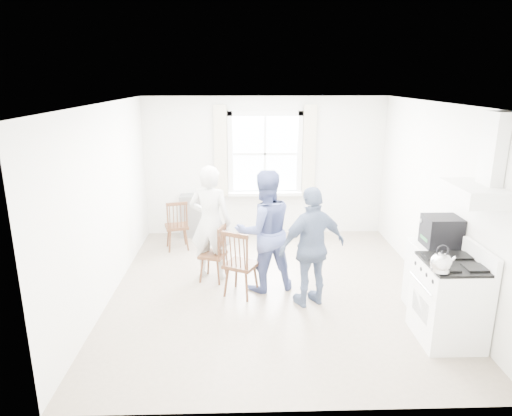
{
  "coord_description": "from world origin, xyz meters",
  "views": [
    {
      "loc": [
        -0.43,
        -5.96,
        2.91
      ],
      "look_at": [
        -0.24,
        0.2,
        1.15
      ],
      "focal_mm": 32.0,
      "sensor_mm": 36.0,
      "label": 1
    }
  ],
  "objects_px": {
    "stereo_stack": "(441,231)",
    "windsor_chair_a": "(177,221)",
    "windsor_chair_c": "(219,247)",
    "gas_stove": "(449,301)",
    "low_cabinet": "(430,277)",
    "windsor_chair_b": "(237,257)",
    "person_mid": "(265,231)",
    "person_right": "(312,247)",
    "person_left": "(210,223)"
  },
  "relations": [
    {
      "from": "stereo_stack",
      "to": "windsor_chair_a",
      "type": "relative_size",
      "value": 0.47
    },
    {
      "from": "windsor_chair_c",
      "to": "stereo_stack",
      "type": "bearing_deg",
      "value": -19.99
    },
    {
      "from": "gas_stove",
      "to": "stereo_stack",
      "type": "bearing_deg",
      "value": 79.73
    },
    {
      "from": "low_cabinet",
      "to": "windsor_chair_b",
      "type": "height_order",
      "value": "windsor_chair_b"
    },
    {
      "from": "gas_stove",
      "to": "windsor_chair_a",
      "type": "bearing_deg",
      "value": 139.9
    },
    {
      "from": "windsor_chair_a",
      "to": "windsor_chair_c",
      "type": "height_order",
      "value": "windsor_chair_a"
    },
    {
      "from": "windsor_chair_b",
      "to": "person_mid",
      "type": "relative_size",
      "value": 0.56
    },
    {
      "from": "windsor_chair_a",
      "to": "person_mid",
      "type": "bearing_deg",
      "value": -46.91
    },
    {
      "from": "person_right",
      "to": "person_mid",
      "type": "bearing_deg",
      "value": -60.69
    },
    {
      "from": "person_right",
      "to": "gas_stove",
      "type": "bearing_deg",
      "value": 126.0
    },
    {
      "from": "low_cabinet",
      "to": "windsor_chair_a",
      "type": "xyz_separation_m",
      "value": [
        -3.54,
        2.22,
        0.1
      ]
    },
    {
      "from": "stereo_stack",
      "to": "windsor_chair_a",
      "type": "bearing_deg",
      "value": 147.65
    },
    {
      "from": "stereo_stack",
      "to": "person_mid",
      "type": "relative_size",
      "value": 0.24
    },
    {
      "from": "person_left",
      "to": "stereo_stack",
      "type": "bearing_deg",
      "value": 171.35
    },
    {
      "from": "windsor_chair_c",
      "to": "person_mid",
      "type": "height_order",
      "value": "person_mid"
    },
    {
      "from": "gas_stove",
      "to": "person_right",
      "type": "relative_size",
      "value": 0.7
    },
    {
      "from": "gas_stove",
      "to": "windsor_chair_a",
      "type": "relative_size",
      "value": 1.25
    },
    {
      "from": "stereo_stack",
      "to": "person_mid",
      "type": "bearing_deg",
      "value": 161.07
    },
    {
      "from": "gas_stove",
      "to": "person_right",
      "type": "xyz_separation_m",
      "value": [
        -1.44,
        0.9,
        0.32
      ]
    },
    {
      "from": "low_cabinet",
      "to": "windsor_chair_b",
      "type": "bearing_deg",
      "value": 170.55
    },
    {
      "from": "person_mid",
      "to": "person_right",
      "type": "relative_size",
      "value": 1.08
    },
    {
      "from": "stereo_stack",
      "to": "windsor_chair_a",
      "type": "xyz_separation_m",
      "value": [
        -3.59,
        2.27,
        -0.54
      ]
    },
    {
      "from": "stereo_stack",
      "to": "low_cabinet",
      "type": "bearing_deg",
      "value": 133.33
    },
    {
      "from": "person_mid",
      "to": "windsor_chair_a",
      "type": "bearing_deg",
      "value": -62.57
    },
    {
      "from": "gas_stove",
      "to": "person_mid",
      "type": "distance_m",
      "value": 2.49
    },
    {
      "from": "low_cabinet",
      "to": "person_left",
      "type": "bearing_deg",
      "value": 159.0
    },
    {
      "from": "gas_stove",
      "to": "person_right",
      "type": "height_order",
      "value": "person_right"
    },
    {
      "from": "low_cabinet",
      "to": "windsor_chair_a",
      "type": "bearing_deg",
      "value": 147.89
    },
    {
      "from": "low_cabinet",
      "to": "windsor_chair_a",
      "type": "relative_size",
      "value": 1.0
    },
    {
      "from": "windsor_chair_c",
      "to": "person_right",
      "type": "height_order",
      "value": "person_right"
    },
    {
      "from": "windsor_chair_b",
      "to": "person_right",
      "type": "height_order",
      "value": "person_right"
    },
    {
      "from": "person_mid",
      "to": "windsor_chair_c",
      "type": "bearing_deg",
      "value": -38.98
    },
    {
      "from": "windsor_chair_a",
      "to": "windsor_chair_c",
      "type": "bearing_deg",
      "value": -58.2
    },
    {
      "from": "stereo_stack",
      "to": "person_mid",
      "type": "height_order",
      "value": "person_mid"
    },
    {
      "from": "person_right",
      "to": "windsor_chair_c",
      "type": "bearing_deg",
      "value": -53.16
    },
    {
      "from": "windsor_chair_c",
      "to": "person_mid",
      "type": "distance_m",
      "value": 0.79
    },
    {
      "from": "low_cabinet",
      "to": "stereo_stack",
      "type": "bearing_deg",
      "value": -46.67
    },
    {
      "from": "gas_stove",
      "to": "low_cabinet",
      "type": "height_order",
      "value": "gas_stove"
    },
    {
      "from": "person_mid",
      "to": "person_left",
      "type": "bearing_deg",
      "value": -43.92
    },
    {
      "from": "low_cabinet",
      "to": "gas_stove",
      "type": "bearing_deg",
      "value": -95.68
    },
    {
      "from": "stereo_stack",
      "to": "windsor_chair_c",
      "type": "xyz_separation_m",
      "value": [
        -2.81,
        1.02,
        -0.56
      ]
    },
    {
      "from": "low_cabinet",
      "to": "windsor_chair_a",
      "type": "height_order",
      "value": "low_cabinet"
    },
    {
      "from": "windsor_chair_c",
      "to": "gas_stove",
      "type": "bearing_deg",
      "value": -31.82
    },
    {
      "from": "stereo_stack",
      "to": "person_left",
      "type": "bearing_deg",
      "value": 158.45
    },
    {
      "from": "low_cabinet",
      "to": "person_mid",
      "type": "bearing_deg",
      "value": 161.91
    },
    {
      "from": "windsor_chair_b",
      "to": "person_right",
      "type": "relative_size",
      "value": 0.6
    },
    {
      "from": "stereo_stack",
      "to": "person_right",
      "type": "height_order",
      "value": "person_right"
    },
    {
      "from": "windsor_chair_b",
      "to": "low_cabinet",
      "type": "bearing_deg",
      "value": -9.45
    },
    {
      "from": "low_cabinet",
      "to": "person_left",
      "type": "height_order",
      "value": "person_left"
    },
    {
      "from": "gas_stove",
      "to": "stereo_stack",
      "type": "relative_size",
      "value": 2.65
    }
  ]
}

